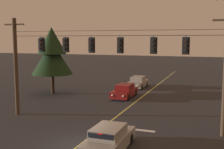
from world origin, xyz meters
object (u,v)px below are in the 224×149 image
Objects in this scene: car_oncoming_trailing at (138,82)px; traffic_light_far_right at (186,46)px; car_waiting_near_lane at (109,139)px; tree_verge_near at (52,53)px; traffic_light_right_inner at (120,45)px; car_oncoming_lead at (124,91)px; traffic_light_leftmost at (41,45)px; traffic_light_left_inner at (65,45)px; traffic_light_centre at (91,45)px; traffic_light_rightmost at (153,46)px.

traffic_light_far_right is at bearing -65.50° from car_oncoming_trailing.
tree_verge_near reaches higher than car_waiting_near_lane.
tree_verge_near reaches higher than traffic_light_right_inner.
car_oncoming_trailing is at bearing 92.42° from car_oncoming_lead.
traffic_light_leftmost is 9.89m from tree_verge_near.
traffic_light_centre is (2.07, 0.00, 0.00)m from traffic_light_left_inner.
traffic_light_right_inner is at bearing -79.75° from car_oncoming_trailing.
car_oncoming_lead and car_oncoming_trailing have the same top height.
traffic_light_left_inner is 4.22m from traffic_light_right_inner.
car_oncoming_lead is 6.50m from car_oncoming_trailing.
traffic_light_leftmost is 1.00× the size of traffic_light_right_inner.
traffic_light_left_inner is 10.98m from tree_verge_near.
car_oncoming_trailing is (-3.85, 20.67, -0.00)m from car_waiting_near_lane.
traffic_light_far_right is (10.70, 0.00, 0.00)m from traffic_light_leftmost.
traffic_light_left_inner is 8.62m from traffic_light_far_right.
traffic_light_centre is 2.15m from traffic_light_right_inner.
tree_verge_near reaches higher than traffic_light_left_inner.
traffic_light_centre is at bearing 180.00° from traffic_light_far_right.
traffic_light_left_inner is 1.00× the size of traffic_light_rightmost.
traffic_light_right_inner is at bearing -39.12° from tree_verge_near.
traffic_light_right_inner is at bearing 0.00° from traffic_light_leftmost.
traffic_light_left_inner is 0.28× the size of car_waiting_near_lane.
traffic_light_left_inner is 6.54m from traffic_light_rightmost.
traffic_light_rightmost is at bearing 180.00° from traffic_light_far_right.
car_waiting_near_lane is at bearing -126.40° from traffic_light_far_right.
traffic_light_far_right is (2.08, 0.00, 0.00)m from traffic_light_rightmost.
traffic_light_centre is 6.54m from traffic_light_far_right.
traffic_light_right_inner is at bearing 180.00° from traffic_light_rightmost.
traffic_light_rightmost reaches higher than car_oncoming_trailing.
traffic_light_rightmost is (8.62, 0.00, 0.00)m from traffic_light_leftmost.
traffic_light_leftmost is 0.28× the size of car_oncoming_lead.
tree_verge_near is (-6.54, 8.75, -1.11)m from traffic_light_left_inner.
car_waiting_near_lane is 0.98× the size of car_oncoming_trailing.
tree_verge_near is (-8.61, 8.75, -1.11)m from traffic_light_centre.
car_oncoming_lead is 9.05m from tree_verge_near.
tree_verge_near reaches higher than traffic_light_leftmost.
traffic_light_rightmost is (2.32, 0.00, 0.00)m from traffic_light_right_inner.
traffic_light_right_inner is (4.22, 0.00, 0.00)m from traffic_light_left_inner.
car_oncoming_lead is at bearing 92.84° from traffic_light_centre.
car_oncoming_lead is at bearing 126.44° from traffic_light_far_right.
traffic_light_far_right is 7.65m from car_waiting_near_lane.
traffic_light_centre is 1.00× the size of traffic_light_rightmost.
traffic_light_right_inner is 13.91m from tree_verge_near.
traffic_light_right_inner is 0.28× the size of car_oncoming_lead.
traffic_light_leftmost is 11.34m from car_oncoming_lead.
traffic_light_rightmost is 15.78m from tree_verge_near.
traffic_light_far_right is (6.54, 0.00, 0.00)m from traffic_light_centre.
tree_verge_near is (-13.08, 8.75, -1.11)m from traffic_light_rightmost.
traffic_light_centre is at bearing 0.00° from traffic_light_leftmost.
tree_verge_near is at bearing -137.36° from car_oncoming_trailing.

